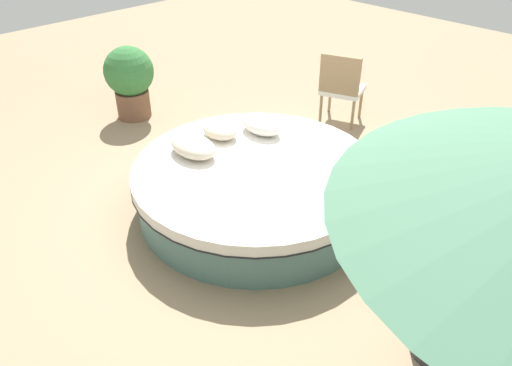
# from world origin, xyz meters

# --- Properties ---
(ground_plane) EXTENTS (16.00, 16.00, 0.00)m
(ground_plane) POSITION_xyz_m (0.00, 0.00, 0.00)
(ground_plane) COLOR #9E8466
(round_bed) EXTENTS (2.45, 2.45, 0.50)m
(round_bed) POSITION_xyz_m (0.00, 0.00, 0.26)
(round_bed) COLOR #4C726B
(round_bed) RESTS_ON ground_plane
(throw_pillow_0) EXTENTS (0.50, 0.32, 0.19)m
(throw_pillow_0) POSITION_xyz_m (-0.46, 0.54, 0.60)
(throw_pillow_0) COLOR white
(throw_pillow_0) RESTS_ON round_bed
(throw_pillow_1) EXTENTS (0.42, 0.32, 0.17)m
(throw_pillow_1) POSITION_xyz_m (-0.71, 0.15, 0.59)
(throw_pillow_1) COLOR beige
(throw_pillow_1) RESTS_ON round_bed
(throw_pillow_2) EXTENTS (0.56, 0.36, 0.19)m
(throw_pillow_2) POSITION_xyz_m (-0.61, -0.29, 0.60)
(throw_pillow_2) COLOR beige
(throw_pillow_2) RESTS_ON round_bed
(patio_chair) EXTENTS (0.67, 0.65, 0.98)m
(patio_chair) POSITION_xyz_m (-0.62, 2.17, 0.56)
(patio_chair) COLOR #997A56
(patio_chair) RESTS_ON ground_plane
(planter) EXTENTS (0.66, 0.66, 0.99)m
(planter) POSITION_xyz_m (-2.75, 0.32, 0.56)
(planter) COLOR brown
(planter) RESTS_ON ground_plane
(side_table) EXTENTS (0.48, 0.48, 0.50)m
(side_table) POSITION_xyz_m (2.23, -0.28, 0.25)
(side_table) COLOR #333338
(side_table) RESTS_ON ground_plane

